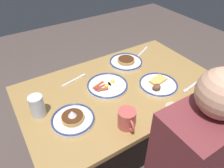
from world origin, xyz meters
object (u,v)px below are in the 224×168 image
object	(u,v)px
plate_near_main	(107,85)
fork_near	(143,52)
plate_center_pancakes	(158,85)
tea_spoon	(190,87)
plate_far_companion	(126,62)
plate_far_side	(73,119)
drinking_glass	(38,107)
coffee_mug	(127,119)
fork_far	(74,80)

from	to	relation	value
plate_near_main	fork_near	world-z (taller)	plate_near_main
plate_center_pancakes	tea_spoon	bearing A→B (deg)	144.67
plate_far_companion	plate_far_side	distance (m)	0.65
tea_spoon	plate_center_pancakes	bearing A→B (deg)	-35.33
drinking_glass	tea_spoon	size ratio (longest dim) A/B	0.63
plate_near_main	drinking_glass	world-z (taller)	drinking_glass
plate_near_main	plate_far_side	bearing A→B (deg)	26.29
plate_center_pancakes	coffee_mug	bearing A→B (deg)	24.12
plate_center_pancakes	plate_far_companion	size ratio (longest dim) A/B	1.01
plate_near_main	plate_far_companion	distance (m)	0.31
plate_far_side	fork_far	world-z (taller)	plate_far_side
drinking_glass	plate_far_side	bearing A→B (deg)	133.65
plate_center_pancakes	plate_far_companion	bearing A→B (deg)	-87.33
plate_near_main	fork_far	bearing A→B (deg)	-49.75
plate_near_main	plate_far_side	size ratio (longest dim) A/B	1.13
plate_far_side	coffee_mug	world-z (taller)	coffee_mug
drinking_glass	fork_far	xyz separation A→B (m)	(-0.29, -0.18, -0.05)
plate_far_companion	drinking_glass	xyz separation A→B (m)	(0.70, 0.17, 0.04)
plate_far_side	drinking_glass	bearing A→B (deg)	-46.35
plate_near_main	plate_far_side	world-z (taller)	plate_far_side
plate_near_main	plate_far_companion	size ratio (longest dim) A/B	1.07
plate_far_side	tea_spoon	size ratio (longest dim) A/B	1.15
fork_far	plate_near_main	bearing A→B (deg)	130.25
coffee_mug	tea_spoon	distance (m)	0.53
tea_spoon	fork_far	bearing A→B (deg)	-37.90
coffee_mug	plate_far_side	bearing A→B (deg)	-38.85
fork_near	fork_far	xyz separation A→B (m)	(0.63, 0.06, 0.00)
plate_far_companion	tea_spoon	distance (m)	0.49
fork_far	tea_spoon	xyz separation A→B (m)	(-0.60, 0.46, 0.00)
plate_near_main	plate_center_pancakes	size ratio (longest dim) A/B	1.06
plate_center_pancakes	drinking_glass	xyz separation A→B (m)	(0.72, -0.16, 0.04)
coffee_mug	fork_far	size ratio (longest dim) A/B	0.67
plate_near_main	fork_far	distance (m)	0.23
tea_spoon	drinking_glass	bearing A→B (deg)	-17.54
coffee_mug	drinking_glass	world-z (taller)	drinking_glass
drinking_glass	tea_spoon	xyz separation A→B (m)	(-0.89, 0.28, -0.05)
fork_far	tea_spoon	bearing A→B (deg)	142.10
plate_far_side	fork_near	size ratio (longest dim) A/B	1.28
plate_center_pancakes	tea_spoon	size ratio (longest dim) A/B	1.23
plate_far_side	fork_near	xyz separation A→B (m)	(-0.78, -0.39, -0.01)
plate_center_pancakes	drinking_glass	distance (m)	0.74
plate_far_companion	plate_near_main	bearing A→B (deg)	32.51
plate_far_companion	plate_far_side	xyz separation A→B (m)	(0.57, 0.32, 0.00)
fork_near	tea_spoon	size ratio (longest dim) A/B	0.90
coffee_mug	fork_near	size ratio (longest dim) A/B	0.70
plate_far_companion	plate_center_pancakes	bearing A→B (deg)	92.67
plate_near_main	plate_far_companion	world-z (taller)	plate_far_companion
plate_near_main	fork_far	xyz separation A→B (m)	(0.15, -0.18, -0.01)
fork_near	fork_far	bearing A→B (deg)	5.22
plate_near_main	plate_far_companion	bearing A→B (deg)	-147.49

